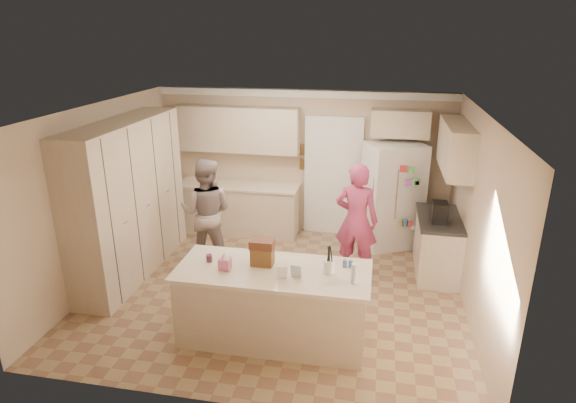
% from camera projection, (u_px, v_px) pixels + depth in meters
% --- Properties ---
extents(floor, '(5.20, 4.60, 0.02)m').
position_uv_depth(floor, '(277.00, 291.00, 6.99)').
color(floor, '#917A55').
rests_on(floor, ground).
extents(ceiling, '(5.20, 4.60, 0.02)m').
position_uv_depth(ceiling, '(275.00, 109.00, 6.10)').
color(ceiling, white).
rests_on(ceiling, wall_back).
extents(wall_back, '(5.20, 0.02, 2.60)m').
position_uv_depth(wall_back, '(303.00, 163.00, 8.68)').
color(wall_back, '#C9B094').
rests_on(wall_back, ground).
extents(wall_front, '(5.20, 0.02, 2.60)m').
position_uv_depth(wall_front, '(223.00, 292.00, 4.41)').
color(wall_front, '#C9B094').
rests_on(wall_front, ground).
extents(wall_left, '(0.02, 4.60, 2.60)m').
position_uv_depth(wall_left, '(101.00, 194.00, 7.01)').
color(wall_left, '#C9B094').
rests_on(wall_left, ground).
extents(wall_right, '(0.02, 4.60, 2.60)m').
position_uv_depth(wall_right, '(477.00, 220.00, 6.08)').
color(wall_right, '#C9B094').
rests_on(wall_right, ground).
extents(crown_back, '(5.20, 0.08, 0.12)m').
position_uv_depth(crown_back, '(303.00, 94.00, 8.22)').
color(crown_back, white).
rests_on(crown_back, wall_back).
extents(pantry_bank, '(0.60, 2.60, 2.35)m').
position_uv_depth(pantry_bank, '(129.00, 199.00, 7.18)').
color(pantry_bank, beige).
rests_on(pantry_bank, floor).
extents(back_base_cab, '(2.20, 0.60, 0.88)m').
position_uv_depth(back_base_cab, '(239.00, 209.00, 8.89)').
color(back_base_cab, beige).
rests_on(back_base_cab, floor).
extents(back_countertop, '(2.24, 0.63, 0.04)m').
position_uv_depth(back_countertop, '(238.00, 185.00, 8.72)').
color(back_countertop, beige).
rests_on(back_countertop, back_base_cab).
extents(back_upper_cab, '(2.20, 0.35, 0.80)m').
position_uv_depth(back_upper_cab, '(238.00, 129.00, 8.51)').
color(back_upper_cab, beige).
rests_on(back_upper_cab, wall_back).
extents(doorway_opening, '(0.90, 0.06, 2.10)m').
position_uv_depth(doorway_opening, '(333.00, 178.00, 8.64)').
color(doorway_opening, black).
rests_on(doorway_opening, floor).
extents(doorway_casing, '(1.02, 0.03, 2.22)m').
position_uv_depth(doorway_casing, '(333.00, 179.00, 8.60)').
color(doorway_casing, white).
rests_on(doorway_casing, floor).
extents(wall_frame_upper, '(0.15, 0.02, 0.20)m').
position_uv_depth(wall_frame_upper, '(304.00, 150.00, 8.55)').
color(wall_frame_upper, brown).
rests_on(wall_frame_upper, wall_back).
extents(wall_frame_lower, '(0.15, 0.02, 0.20)m').
position_uv_depth(wall_frame_lower, '(304.00, 164.00, 8.64)').
color(wall_frame_lower, brown).
rests_on(wall_frame_lower, wall_back).
extents(refrigerator, '(1.11, 1.01, 1.80)m').
position_uv_depth(refrigerator, '(392.00, 196.00, 8.18)').
color(refrigerator, white).
rests_on(refrigerator, floor).
extents(fridge_seam, '(0.02, 0.02, 1.78)m').
position_uv_depth(fridge_seam, '(393.00, 203.00, 7.85)').
color(fridge_seam, gray).
rests_on(fridge_seam, refrigerator).
extents(fridge_dispenser, '(0.22, 0.03, 0.35)m').
position_uv_depth(fridge_dispenser, '(380.00, 188.00, 7.79)').
color(fridge_dispenser, black).
rests_on(fridge_dispenser, refrigerator).
extents(fridge_handle_l, '(0.02, 0.02, 0.85)m').
position_uv_depth(fridge_handle_l, '(390.00, 194.00, 7.79)').
color(fridge_handle_l, silver).
rests_on(fridge_handle_l, refrigerator).
extents(fridge_handle_r, '(0.02, 0.02, 0.85)m').
position_uv_depth(fridge_handle_r, '(397.00, 194.00, 7.78)').
color(fridge_handle_r, silver).
rests_on(fridge_handle_r, refrigerator).
extents(over_fridge_cab, '(0.95, 0.35, 0.45)m').
position_uv_depth(over_fridge_cab, '(400.00, 124.00, 7.94)').
color(over_fridge_cab, beige).
rests_on(over_fridge_cab, wall_back).
extents(right_base_cab, '(0.60, 1.20, 0.88)m').
position_uv_depth(right_base_cab, '(437.00, 246.00, 7.35)').
color(right_base_cab, beige).
rests_on(right_base_cab, floor).
extents(right_countertop, '(0.63, 1.24, 0.04)m').
position_uv_depth(right_countertop, '(440.00, 218.00, 7.20)').
color(right_countertop, '#2D2B28').
rests_on(right_countertop, right_base_cab).
extents(right_upper_cab, '(0.35, 1.50, 0.70)m').
position_uv_depth(right_upper_cab, '(456.00, 147.00, 7.00)').
color(right_upper_cab, beige).
rests_on(right_upper_cab, wall_right).
extents(coffee_maker, '(0.22, 0.28, 0.30)m').
position_uv_depth(coffee_maker, '(439.00, 212.00, 6.96)').
color(coffee_maker, black).
rests_on(coffee_maker, right_countertop).
extents(island_base, '(2.20, 0.90, 0.88)m').
position_uv_depth(island_base, '(273.00, 305.00, 5.78)').
color(island_base, beige).
rests_on(island_base, floor).
extents(island_top, '(2.28, 0.96, 0.05)m').
position_uv_depth(island_top, '(273.00, 271.00, 5.63)').
color(island_top, beige).
rests_on(island_top, island_base).
extents(utensil_crock, '(0.13, 0.13, 0.15)m').
position_uv_depth(utensil_crock, '(329.00, 267.00, 5.52)').
color(utensil_crock, white).
rests_on(utensil_crock, island_top).
extents(tissue_box, '(0.13, 0.13, 0.14)m').
position_uv_depth(tissue_box, '(225.00, 264.00, 5.60)').
color(tissue_box, '#D46598').
rests_on(tissue_box, island_top).
extents(tissue_plume, '(0.08, 0.08, 0.08)m').
position_uv_depth(tissue_plume, '(225.00, 255.00, 5.56)').
color(tissue_plume, white).
rests_on(tissue_plume, tissue_box).
extents(dollhouse_body, '(0.26, 0.18, 0.22)m').
position_uv_depth(dollhouse_body, '(262.00, 256.00, 5.70)').
color(dollhouse_body, brown).
rests_on(dollhouse_body, island_top).
extents(dollhouse_roof, '(0.28, 0.20, 0.10)m').
position_uv_depth(dollhouse_roof, '(262.00, 244.00, 5.65)').
color(dollhouse_roof, '#592D1E').
rests_on(dollhouse_roof, dollhouse_body).
extents(jam_jar, '(0.07, 0.07, 0.09)m').
position_uv_depth(jam_jar, '(209.00, 258.00, 5.79)').
color(jam_jar, '#59263F').
rests_on(jam_jar, island_top).
extents(greeting_card_a, '(0.12, 0.06, 0.16)m').
position_uv_depth(greeting_card_a, '(282.00, 272.00, 5.38)').
color(greeting_card_a, white).
rests_on(greeting_card_a, island_top).
extents(greeting_card_b, '(0.12, 0.05, 0.16)m').
position_uv_depth(greeting_card_b, '(296.00, 271.00, 5.40)').
color(greeting_card_b, silver).
rests_on(greeting_card_b, island_top).
extents(water_bottle, '(0.07, 0.07, 0.24)m').
position_uv_depth(water_bottle, '(354.00, 274.00, 5.27)').
color(water_bottle, silver).
rests_on(water_bottle, island_top).
extents(shaker_salt, '(0.05, 0.05, 0.09)m').
position_uv_depth(shaker_salt, '(345.00, 263.00, 5.66)').
color(shaker_salt, '#3B5A95').
rests_on(shaker_salt, island_top).
extents(shaker_pepper, '(0.05, 0.05, 0.09)m').
position_uv_depth(shaker_pepper, '(351.00, 264.00, 5.65)').
color(shaker_pepper, '#3B5A95').
rests_on(shaker_pepper, island_top).
extents(teen_boy, '(0.87, 0.70, 1.73)m').
position_uv_depth(teen_boy, '(207.00, 212.00, 7.52)').
color(teen_boy, gray).
rests_on(teen_boy, floor).
extents(teen_girl, '(0.70, 0.51, 1.77)m').
position_uv_depth(teen_girl, '(356.00, 221.00, 7.16)').
color(teen_girl, '#C33B74').
rests_on(teen_girl, floor).
extents(fridge_magnets, '(0.76, 0.02, 1.44)m').
position_uv_depth(fridge_magnets, '(393.00, 203.00, 7.84)').
color(fridge_magnets, tan).
rests_on(fridge_magnets, refrigerator).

